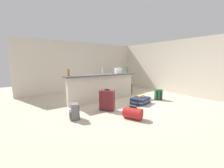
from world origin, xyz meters
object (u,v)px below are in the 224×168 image
Objects in this scene: bottle_amber at (69,73)px; dining_table at (119,79)px; bottle_green at (127,70)px; duffel_bag_red at (133,113)px; suitcase_upright_maroon at (107,100)px; backpack_green at (158,95)px; grocery_bag at (118,71)px; suitcase_flat_navy at (140,100)px; backpack_grey at (74,112)px; book_stack at (140,96)px; dining_chair_far_side at (114,80)px; bottle_clear at (102,71)px; dining_chair_near_partition at (126,83)px.

bottle_amber is 0.22× the size of dining_table.
duffel_bag_red is at bearing -128.07° from bottle_green.
dining_table is at bearing 44.24° from suitcase_upright_maroon.
bottle_amber is 3.11m from dining_table.
dining_table reaches higher than backpack_green.
grocery_bag is at bearing 61.57° from duffel_bag_red.
suitcase_flat_navy is 2.49m from backpack_grey.
suitcase_flat_navy is 2.11× the size of backpack_green.
bottle_amber is 0.57× the size of backpack_green.
backpack_grey is at bearing 179.32° from backpack_green.
backpack_grey is at bearing -179.29° from book_stack.
backpack_green is (0.97, -0.04, 0.09)m from suitcase_flat_navy.
dining_chair_far_side is 2.21× the size of backpack_green.
grocery_bag is 1.45m from book_stack.
grocery_bag is (0.77, 0.02, -0.03)m from bottle_clear.
dining_chair_far_side is 3.44m from suitcase_upright_maroon.
grocery_bag is 1.57m from suitcase_flat_navy.
dining_table is 4.20× the size of book_stack.
suitcase_upright_maroon is at bearing -135.76° from dining_table.
bottle_clear is 1.05× the size of grocery_bag.
suitcase_upright_maroon is 1.60× the size of backpack_grey.
book_stack is at bearing -51.60° from bottle_clear.
suitcase_upright_maroon is 1.01m from duffel_bag_red.
dining_chair_near_partition is at bearing 54.33° from bottle_green.
bottle_green reaches higher than duffel_bag_red.
backpack_green is 1.00× the size of backpack_grey.
book_stack is at bearing 0.71° from backpack_grey.
suitcase_upright_maroon is (-2.13, -2.07, -0.32)m from dining_table.
bottle_clear is 2.41m from dining_chair_far_side.
dining_table is at bearing 71.26° from suitcase_flat_navy.
backpack_grey is at bearing -140.98° from dining_chair_far_side.
dining_chair_near_partition is (0.27, 0.38, -0.64)m from bottle_green.
dining_chair_near_partition is at bearing 7.29° from bottle_amber.
duffel_bag_red is 2.13× the size of book_stack.
bottle_clear reaches higher than dining_table.
bottle_clear reaches higher than dining_chair_far_side.
bottle_amber is 0.26× the size of dining_chair_far_side.
grocery_bag is 1.88m from backpack_green.
bottle_green is 0.51m from grocery_bag.
bottle_amber is 0.27× the size of suitcase_flat_navy.
bottle_clear reaches higher than bottle_amber.
grocery_bag is 0.99× the size of book_stack.
bottle_amber is 2.57m from bottle_green.
bottle_green is at bearing 115.14° from backpack_green.
bottle_amber reaches higher than duffel_bag_red.
dining_table is at bearing 83.63° from dining_chair_near_partition.
dining_table reaches higher than book_stack.
backpack_green is 0.97m from book_stack.
bottle_clear is 1.80m from suitcase_flat_navy.
backpack_green is 0.75× the size of duffel_bag_red.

